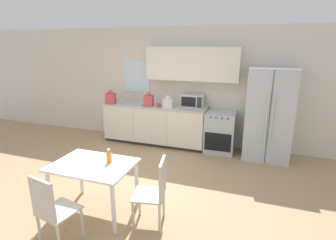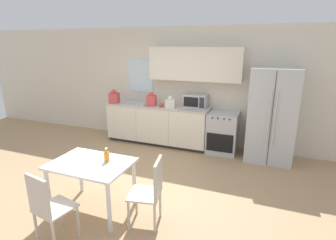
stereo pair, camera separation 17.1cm
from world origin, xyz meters
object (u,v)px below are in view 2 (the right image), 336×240
at_px(microwave, 196,101).
at_px(coffee_mug, 161,105).
at_px(oven_range, 223,132).
at_px(dining_chair_near, 47,205).
at_px(dining_table, 91,170).
at_px(dining_chair_side, 152,188).
at_px(drink_bottle, 107,156).
at_px(refrigerator, 272,115).

distance_m(microwave, coffee_mug, 0.79).
bearing_deg(oven_range, dining_chair_near, -111.20).
bearing_deg(dining_table, oven_range, 64.53).
bearing_deg(dining_chair_side, microwave, -6.52).
relative_size(dining_chair_side, drink_bottle, 4.62).
xyz_separation_m(microwave, dining_chair_side, (0.25, -2.92, -0.55)).
xyz_separation_m(dining_chair_near, dining_chair_side, (0.97, 0.77, 0.00)).
bearing_deg(drink_bottle, coffee_mug, 95.39).
distance_m(dining_table, dining_chair_near, 0.77).
height_order(coffee_mug, drink_bottle, coffee_mug).
relative_size(oven_range, coffee_mug, 8.30).
distance_m(refrigerator, dining_chair_side, 3.11).
distance_m(oven_range, refrigerator, 1.08).
bearing_deg(drink_bottle, dining_chair_side, -8.67).
distance_m(dining_chair_side, drink_bottle, 0.80).
bearing_deg(dining_table, coffee_mug, 91.04).
xyz_separation_m(microwave, drink_bottle, (-0.49, -2.81, -0.27)).
xyz_separation_m(oven_range, coffee_mug, (-1.39, -0.19, 0.54)).
xyz_separation_m(oven_range, dining_table, (-1.34, -2.81, 0.18)).
relative_size(refrigerator, microwave, 3.69).
distance_m(coffee_mug, dining_chair_near, 3.42).
distance_m(microwave, drink_bottle, 2.86).
bearing_deg(refrigerator, microwave, 174.15).
bearing_deg(drink_bottle, dining_chair_near, -105.07).
bearing_deg(coffee_mug, microwave, 22.61).
relative_size(oven_range, dining_chair_near, 0.96).
height_order(oven_range, dining_table, oven_range).
bearing_deg(oven_range, refrigerator, -3.21).
bearing_deg(dining_chair_near, refrigerator, 67.01).
bearing_deg(oven_range, dining_chair_side, -98.41).
bearing_deg(refrigerator, dining_chair_near, -123.67).
relative_size(dining_table, dining_chair_side, 1.18).
bearing_deg(microwave, dining_chair_side, -85.14).
relative_size(microwave, drink_bottle, 2.54).
relative_size(oven_range, dining_chair_side, 0.96).
bearing_deg(drink_bottle, microwave, 80.16).
bearing_deg(dining_chair_near, dining_chair_side, 49.03).
xyz_separation_m(refrigerator, dining_chair_near, (-2.35, -3.53, -0.41)).
height_order(oven_range, microwave, microwave).
xyz_separation_m(oven_range, microwave, (-0.66, 0.11, 0.64)).
height_order(oven_range, drink_bottle, drink_bottle).
height_order(dining_table, dining_chair_side, dining_chair_side).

